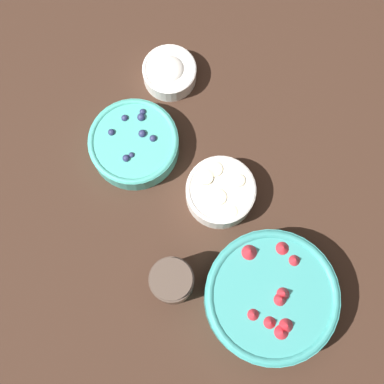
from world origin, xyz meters
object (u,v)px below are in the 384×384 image
at_px(bowl_blueberries, 134,144).
at_px(jar_chocolate, 172,281).
at_px(bowl_cream, 170,72).
at_px(bowl_strawberries, 271,297).
at_px(bowl_bananas, 220,192).

bearing_deg(bowl_blueberries, jar_chocolate, -32.72).
bearing_deg(bowl_cream, bowl_blueberries, -72.68).
distance_m(bowl_strawberries, bowl_cream, 0.50).
bearing_deg(jar_chocolate, bowl_strawberries, 32.10).
xyz_separation_m(bowl_strawberries, bowl_blueberries, (-0.39, 0.06, -0.02)).
distance_m(bowl_blueberries, bowl_bananas, 0.20).
bearing_deg(bowl_cream, bowl_strawberries, -26.45).
relative_size(bowl_strawberries, bowl_bananas, 1.80).
xyz_separation_m(bowl_strawberries, bowl_cream, (-0.44, 0.22, -0.02)).
height_order(bowl_strawberries, bowl_blueberries, bowl_strawberries).
relative_size(bowl_blueberries, bowl_cream, 1.61).
height_order(bowl_strawberries, bowl_cream, bowl_strawberries).
xyz_separation_m(bowl_blueberries, bowl_cream, (-0.05, 0.16, -0.00)).
xyz_separation_m(bowl_bananas, bowl_cream, (-0.25, 0.13, -0.01)).
height_order(bowl_bananas, jar_chocolate, jar_chocolate).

